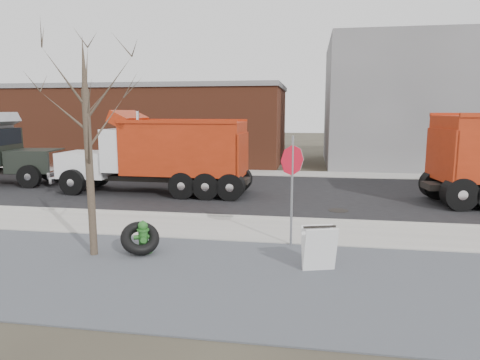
% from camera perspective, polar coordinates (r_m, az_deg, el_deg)
% --- Properties ---
extents(ground, '(120.00, 120.00, 0.00)m').
position_cam_1_polar(ground, '(12.59, 0.02, -6.96)').
color(ground, '#383328').
rests_on(ground, ground).
extents(gravel_verge, '(60.00, 5.00, 0.03)m').
position_cam_1_polar(gravel_verge, '(9.33, -3.56, -12.74)').
color(gravel_verge, slate).
rests_on(gravel_verge, ground).
extents(sidewalk, '(60.00, 2.50, 0.06)m').
position_cam_1_polar(sidewalk, '(12.81, 0.21, -6.52)').
color(sidewalk, '#9E9B93').
rests_on(sidewalk, ground).
extents(curb, '(60.00, 0.15, 0.11)m').
position_cam_1_polar(curb, '(14.05, 1.06, -5.01)').
color(curb, '#9E9B93').
rests_on(curb, ground).
extents(road, '(60.00, 9.40, 0.02)m').
position_cam_1_polar(road, '(18.66, 3.17, -1.63)').
color(road, black).
rests_on(road, ground).
extents(far_sidewalk, '(60.00, 2.00, 0.06)m').
position_cam_1_polar(far_sidewalk, '(24.26, 4.64, 0.90)').
color(far_sidewalk, '#9E9B93').
rests_on(far_sidewalk, ground).
extents(building_grey, '(12.00, 10.00, 8.00)m').
position_cam_1_polar(building_grey, '(30.75, 22.93, 9.37)').
color(building_grey, gray).
rests_on(building_grey, ground).
extents(building_brick, '(20.20, 8.20, 5.30)m').
position_cam_1_polar(building_brick, '(31.32, -13.19, 7.36)').
color(building_brick, brown).
rests_on(building_brick, ground).
extents(bare_tree, '(3.20, 3.20, 5.20)m').
position_cam_1_polar(bare_tree, '(10.67, -19.76, 7.57)').
color(bare_tree, '#382D23').
rests_on(bare_tree, ground).
extents(fire_hydrant, '(0.47, 0.46, 0.84)m').
position_cam_1_polar(fire_hydrant, '(10.92, -12.77, -7.62)').
color(fire_hydrant, '#33762D').
rests_on(fire_hydrant, ground).
extents(truck_tire, '(1.27, 1.25, 0.82)m').
position_cam_1_polar(truck_tire, '(10.86, -13.17, -7.55)').
color(truck_tire, black).
rests_on(truck_tire, ground).
extents(stop_sign, '(0.56, 0.59, 2.88)m').
position_cam_1_polar(stop_sign, '(10.95, 6.98, 1.03)').
color(stop_sign, gray).
rests_on(stop_sign, ground).
extents(sandwich_board, '(0.82, 0.64, 1.01)m').
position_cam_1_polar(sandwich_board, '(9.62, 10.49, -8.91)').
color(sandwich_board, white).
rests_on(sandwich_board, ground).
extents(dump_truck_red_b, '(8.25, 2.49, 3.48)m').
position_cam_1_polar(dump_truck_red_b, '(18.44, -10.46, 3.64)').
color(dump_truck_red_b, black).
rests_on(dump_truck_red_b, ground).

